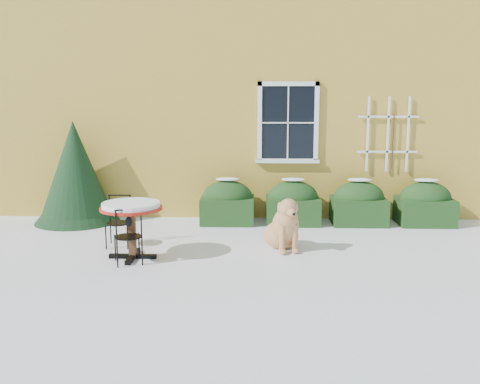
{
  "coord_description": "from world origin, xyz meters",
  "views": [
    {
      "loc": [
        0.29,
        -7.88,
        2.47
      ],
      "look_at": [
        0.0,
        1.0,
        0.9
      ],
      "focal_mm": 40.0,
      "sensor_mm": 36.0,
      "label": 1
    }
  ],
  "objects_px": {
    "patio_chair_near": "(128,236)",
    "patio_chair_far": "(119,221)",
    "evergreen_shrub": "(76,182)",
    "bistro_table": "(131,212)",
    "dog": "(284,228)"
  },
  "relations": [
    {
      "from": "bistro_table",
      "to": "patio_chair_far",
      "type": "height_order",
      "value": "bistro_table"
    },
    {
      "from": "patio_chair_far",
      "to": "dog",
      "type": "relative_size",
      "value": 0.83
    },
    {
      "from": "bistro_table",
      "to": "dog",
      "type": "bearing_deg",
      "value": 13.49
    },
    {
      "from": "evergreen_shrub",
      "to": "patio_chair_near",
      "type": "height_order",
      "value": "evergreen_shrub"
    },
    {
      "from": "bistro_table",
      "to": "dog",
      "type": "height_order",
      "value": "dog"
    },
    {
      "from": "evergreen_shrub",
      "to": "patio_chair_far",
      "type": "height_order",
      "value": "evergreen_shrub"
    },
    {
      "from": "evergreen_shrub",
      "to": "patio_chair_far",
      "type": "relative_size",
      "value": 2.39
    },
    {
      "from": "evergreen_shrub",
      "to": "bistro_table",
      "type": "relative_size",
      "value": 2.12
    },
    {
      "from": "bistro_table",
      "to": "dog",
      "type": "relative_size",
      "value": 0.94
    },
    {
      "from": "patio_chair_near",
      "to": "dog",
      "type": "distance_m",
      "value": 2.52
    },
    {
      "from": "patio_chair_far",
      "to": "bistro_table",
      "type": "bearing_deg",
      "value": -64.23
    },
    {
      "from": "patio_chair_near",
      "to": "patio_chair_far",
      "type": "relative_size",
      "value": 1.03
    },
    {
      "from": "evergreen_shrub",
      "to": "bistro_table",
      "type": "distance_m",
      "value": 3.0
    },
    {
      "from": "patio_chair_near",
      "to": "evergreen_shrub",
      "type": "bearing_deg",
      "value": -77.88
    },
    {
      "from": "bistro_table",
      "to": "patio_chair_far",
      "type": "bearing_deg",
      "value": 118.6
    }
  ]
}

